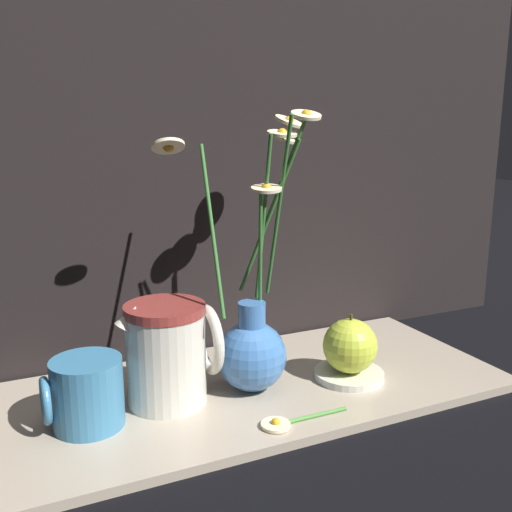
{
  "coord_description": "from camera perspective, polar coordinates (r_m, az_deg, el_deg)",
  "views": [
    {
      "loc": [
        -0.32,
        -0.67,
        0.36
      ],
      "look_at": [
        -0.0,
        0.0,
        0.2
      ],
      "focal_mm": 40.0,
      "sensor_mm": 36.0,
      "label": 1
    }
  ],
  "objects": [
    {
      "name": "ground_plane",
      "position": [
        0.83,
        0.32,
        -13.32
      ],
      "size": [
        6.0,
        6.0,
        0.0
      ],
      "primitive_type": "plane",
      "color": "black"
    },
    {
      "name": "orange_fruit",
      "position": [
        0.83,
        9.38,
        -8.85
      ],
      "size": [
        0.08,
        0.08,
        0.09
      ],
      "color": "#B7C638",
      "rests_on": "saucer_plate"
    },
    {
      "name": "yellow_mug",
      "position": [
        0.73,
        -16.68,
        -13.02
      ],
      "size": [
        0.09,
        0.08,
        0.08
      ],
      "color": "teal",
      "rests_on": "shelf"
    },
    {
      "name": "saucer_plate",
      "position": [
        0.85,
        9.28,
        -11.61
      ],
      "size": [
        0.1,
        0.1,
        0.01
      ],
      "color": "silver",
      "rests_on": "shelf"
    },
    {
      "name": "shelf",
      "position": [
        0.82,
        0.32,
        -12.94
      ],
      "size": [
        0.69,
        0.31,
        0.01
      ],
      "color": "tan",
      "rests_on": "ground_plane"
    },
    {
      "name": "ceramic_pitcher",
      "position": [
        0.75,
        -8.77,
        -9.11
      ],
      "size": [
        0.13,
        0.1,
        0.14
      ],
      "color": "beige",
      "rests_on": "shelf"
    },
    {
      "name": "vase_with_flowers",
      "position": [
        0.78,
        -0.31,
        -8.3
      ],
      "size": [
        0.24,
        0.13,
        0.37
      ],
      "color": "#3F72B7",
      "rests_on": "shelf"
    },
    {
      "name": "loose_daisy",
      "position": [
        0.72,
        3.01,
        -16.25
      ],
      "size": [
        0.12,
        0.04,
        0.01
      ],
      "color": "#4C8E3D",
      "rests_on": "shelf"
    }
  ]
}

